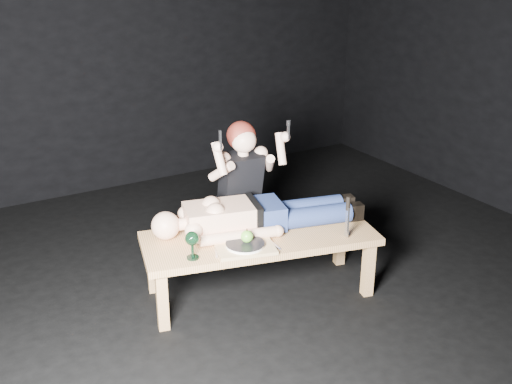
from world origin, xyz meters
TOP-DOWN VIEW (x-y plane):
  - ground at (0.00, 0.00)m, footprint 5.00×5.00m
  - back_wall at (0.00, 2.50)m, footprint 5.00×0.00m
  - table at (-0.19, -0.02)m, footprint 1.68×0.95m
  - lying_man at (-0.12, 0.09)m, footprint 1.54×0.79m
  - kneeling_woman at (-0.10, 0.47)m, footprint 0.67×0.74m
  - serving_tray at (-0.38, -0.15)m, footprint 0.43×0.36m
  - plate at (-0.38, -0.15)m, footprint 0.31×0.31m
  - apple at (-0.36, -0.14)m, footprint 0.08×0.08m
  - goblet at (-0.73, -0.09)m, footprint 0.11×0.11m
  - fork_flat at (-0.56, -0.09)m, footprint 0.08×0.16m
  - knife_flat at (-0.18, -0.19)m, footprint 0.03×0.17m
  - spoon_flat at (-0.21, -0.09)m, footprint 0.04×0.17m
  - carving_knife at (0.29, -0.35)m, footprint 0.05×0.05m

SIDE VIEW (x-z plane):
  - ground at x=0.00m, z-range 0.00..0.00m
  - table at x=-0.19m, z-range 0.00..0.45m
  - fork_flat at x=-0.56m, z-range 0.45..0.46m
  - knife_flat at x=-0.18m, z-range 0.45..0.46m
  - spoon_flat at x=-0.21m, z-range 0.45..0.46m
  - serving_tray at x=-0.38m, z-range 0.45..0.47m
  - plate at x=-0.38m, z-range 0.47..0.49m
  - apple at x=-0.36m, z-range 0.49..0.57m
  - goblet at x=-0.73m, z-range 0.45..0.63m
  - lying_man at x=-0.12m, z-range 0.45..0.70m
  - kneeling_woman at x=-0.10m, z-range 0.00..1.18m
  - carving_knife at x=0.29m, z-range 0.45..0.75m
  - back_wall at x=0.00m, z-range -1.00..4.00m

